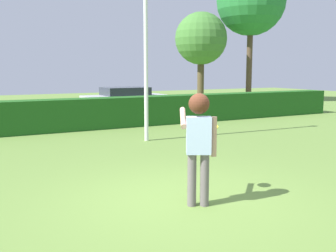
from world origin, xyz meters
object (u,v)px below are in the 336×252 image
object	(u,v)px
frisbee	(211,126)
lamppost	(146,11)
person	(199,136)
parked_car_silver	(125,98)
oak_tree	(201,39)
willow_tree	(251,1)

from	to	relation	value
frisbee	lamppost	xyz separation A→B (m)	(1.28, 5.26, 2.62)
frisbee	lamppost	distance (m)	6.01
person	parked_car_silver	distance (m)	14.21
lamppost	oak_tree	world-z (taller)	lamppost
parked_car_silver	oak_tree	bearing A→B (deg)	23.03
parked_car_silver	lamppost	bearing A→B (deg)	-107.93
person	willow_tree	xyz separation A→B (m)	(13.87, 15.52, 5.31)
lamppost	oak_tree	bearing A→B (deg)	50.22
person	oak_tree	size ratio (longest dim) A/B	0.31
person	lamppost	distance (m)	6.50
person	lamppost	bearing A→B (deg)	72.60
person	frisbee	bearing A→B (deg)	38.62
lamppost	parked_car_silver	size ratio (longest dim) A/B	1.65
frisbee	willow_tree	distance (m)	20.86
parked_car_silver	oak_tree	xyz separation A→B (m)	(6.21, 2.64, 3.31)
parked_car_silver	willow_tree	size ratio (longest dim) A/B	0.49
person	willow_tree	distance (m)	21.48
lamppost	willow_tree	size ratio (longest dim) A/B	0.80
person	oak_tree	world-z (taller)	oak_tree
person	frisbee	size ratio (longest dim) A/B	6.89
oak_tree	willow_tree	xyz separation A→B (m)	(3.34, -0.65, 2.44)
parked_car_silver	person	bearing A→B (deg)	-107.71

